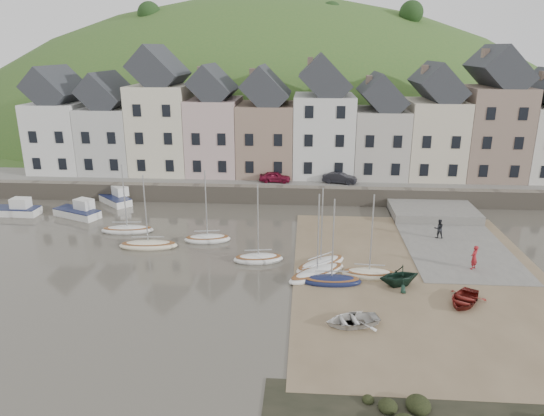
# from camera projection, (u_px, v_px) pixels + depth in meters

# --- Properties ---
(ground) EXTENTS (160.00, 160.00, 0.00)m
(ground) POSITION_uv_depth(u_px,v_px,m) (266.00, 273.00, 35.86)
(ground) COLOR #433E34
(ground) RESTS_ON ground
(quay_land) EXTENTS (90.00, 30.00, 1.50)m
(quay_land) POSITION_uv_depth(u_px,v_px,m) (286.00, 164.00, 65.99)
(quay_land) COLOR #385F26
(quay_land) RESTS_ON ground
(quay_street) EXTENTS (70.00, 7.00, 0.10)m
(quay_street) POSITION_uv_depth(u_px,v_px,m) (281.00, 180.00, 54.83)
(quay_street) COLOR slate
(quay_street) RESTS_ON quay_land
(seawall) EXTENTS (70.00, 1.20, 1.80)m
(seawall) POSITION_uv_depth(u_px,v_px,m) (279.00, 195.00, 51.71)
(seawall) COLOR slate
(seawall) RESTS_ON ground
(beach) EXTENTS (18.00, 26.00, 0.06)m
(beach) POSITION_uv_depth(u_px,v_px,m) (421.00, 277.00, 35.10)
(beach) COLOR brown
(beach) RESTS_ON ground
(slipway) EXTENTS (8.00, 18.00, 0.12)m
(slipway) POSITION_uv_depth(u_px,v_px,m) (449.00, 237.00, 42.41)
(slipway) COLOR slate
(slipway) RESTS_ON ground
(hillside) EXTENTS (134.40, 84.00, 84.00)m
(hillside) POSITION_uv_depth(u_px,v_px,m) (266.00, 224.00, 98.67)
(hillside) COLOR #385F26
(hillside) RESTS_ON ground
(townhouse_terrace) EXTENTS (61.05, 8.00, 13.93)m
(townhouse_terrace) POSITION_uv_depth(u_px,v_px,m) (299.00, 123.00, 56.26)
(townhouse_terrace) COLOR silver
(townhouse_terrace) RESTS_ON quay_land
(sailboat_0) EXTENTS (4.72, 1.96, 6.32)m
(sailboat_0) POSITION_uv_depth(u_px,v_px,m) (127.00, 229.00, 43.68)
(sailboat_0) COLOR white
(sailboat_0) RESTS_ON ground
(sailboat_1) EXTENTS (4.06, 2.08, 6.32)m
(sailboat_1) POSITION_uv_depth(u_px,v_px,m) (208.00, 238.00, 41.60)
(sailboat_1) COLOR white
(sailboat_1) RESTS_ON ground
(sailboat_2) EXTENTS (4.86, 1.91, 6.32)m
(sailboat_2) POSITION_uv_depth(u_px,v_px,m) (148.00, 245.00, 40.28)
(sailboat_2) COLOR beige
(sailboat_2) RESTS_ON ground
(sailboat_3) EXTENTS (3.98, 2.07, 6.32)m
(sailboat_3) POSITION_uv_depth(u_px,v_px,m) (258.00, 258.00, 37.69)
(sailboat_3) COLOR white
(sailboat_3) RESTS_ON ground
(sailboat_4) EXTENTS (4.80, 4.44, 6.32)m
(sailboat_4) POSITION_uv_depth(u_px,v_px,m) (317.00, 273.00, 35.25)
(sailboat_4) COLOR white
(sailboat_4) RESTS_ON ground
(sailboat_5) EXTENTS (4.20, 1.62, 6.32)m
(sailboat_5) POSITION_uv_depth(u_px,v_px,m) (331.00, 280.00, 34.14)
(sailboat_5) COLOR #141B40
(sailboat_5) RESTS_ON ground
(sailboat_6) EXTENTS (4.44, 4.19, 6.32)m
(sailboat_6) POSITION_uv_depth(u_px,v_px,m) (321.00, 264.00, 36.70)
(sailboat_6) COLOR white
(sailboat_6) RESTS_ON ground
(sailboat_7) EXTENTS (3.94, 1.70, 6.32)m
(sailboat_7) POSITION_uv_depth(u_px,v_px,m) (369.00, 274.00, 35.15)
(sailboat_7) COLOR beige
(sailboat_7) RESTS_ON ground
(motorboat_0) EXTENTS (5.01, 3.47, 1.70)m
(motorboat_0) POSITION_uv_depth(u_px,v_px,m) (79.00, 211.00, 47.62)
(motorboat_0) COLOR white
(motorboat_0) RESTS_ON ground
(motorboat_1) EXTENTS (4.75, 1.85, 1.70)m
(motorboat_1) POSITION_uv_depth(u_px,v_px,m) (16.00, 209.00, 48.15)
(motorboat_1) COLOR white
(motorboat_1) RESTS_ON ground
(motorboat_2) EXTENTS (4.53, 4.41, 1.70)m
(motorboat_2) POSITION_uv_depth(u_px,v_px,m) (116.00, 197.00, 51.89)
(motorboat_2) COLOR white
(motorboat_2) RESTS_ON ground
(rowboat_white) EXTENTS (3.72, 3.09, 0.66)m
(rowboat_white) POSITION_uv_depth(u_px,v_px,m) (352.00, 320.00, 28.92)
(rowboat_white) COLOR silver
(rowboat_white) RESTS_ON beach
(rowboat_green) EXTENTS (3.51, 3.27, 1.50)m
(rowboat_green) POSITION_uv_depth(u_px,v_px,m) (399.00, 276.00, 33.59)
(rowboat_green) COLOR black
(rowboat_green) RESTS_ON beach
(rowboat_red) EXTENTS (3.62, 3.91, 0.66)m
(rowboat_red) POSITION_uv_depth(u_px,v_px,m) (464.00, 299.00, 31.34)
(rowboat_red) COLOR maroon
(rowboat_red) RESTS_ON beach
(person_red) EXTENTS (0.77, 0.77, 1.81)m
(person_red) POSITION_uv_depth(u_px,v_px,m) (474.00, 257.00, 35.97)
(person_red) COLOR maroon
(person_red) RESTS_ON slipway
(person_dark) EXTENTS (0.83, 0.65, 1.65)m
(person_dark) POSITION_uv_depth(u_px,v_px,m) (439.00, 229.00, 41.92)
(person_dark) COLOR black
(person_dark) RESTS_ON slipway
(car_left) EXTENTS (3.43, 1.55, 1.14)m
(car_left) POSITION_uv_depth(u_px,v_px,m) (275.00, 177.00, 53.74)
(car_left) COLOR maroon
(car_left) RESTS_ON quay_street
(car_right) EXTENTS (3.80, 2.05, 1.19)m
(car_right) POSITION_uv_depth(u_px,v_px,m) (340.00, 178.00, 53.26)
(car_right) COLOR black
(car_right) RESTS_ON quay_street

